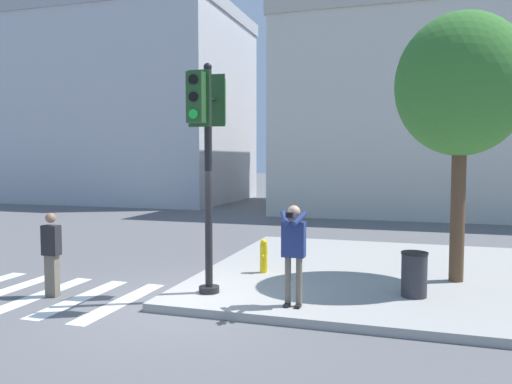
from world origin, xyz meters
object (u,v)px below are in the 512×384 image
Objects in this scene: traffic_signal_pole at (208,139)px; fire_hydrant at (264,256)px; person_photographer at (293,245)px; trash_bin at (414,274)px; pedestrian_distant at (52,252)px; street_tree at (461,86)px.

fire_hydrant is (0.54, 1.93, -2.58)m from traffic_signal_pole.
traffic_signal_pole is 2.47× the size of person_photographer.
trash_bin is at bearing 31.81° from person_photographer.
fire_hydrant is (-1.22, 2.31, -0.70)m from person_photographer.
street_tree reaches higher than pedestrian_distant.
street_tree reaches higher than trash_bin.
street_tree reaches higher than fire_hydrant.
trash_bin is (3.79, 0.87, -2.54)m from traffic_signal_pole.
person_photographer reaches higher than pedestrian_distant.
fire_hydrant is at bearing 117.72° from person_photographer.
trash_bin is (6.85, 1.55, -0.31)m from pedestrian_distant.
pedestrian_distant reaches higher than fire_hydrant.
traffic_signal_pole reaches higher than fire_hydrant.
fire_hydrant is 0.91× the size of trash_bin.
traffic_signal_pole is 3.27m from fire_hydrant.
person_photographer is at bearing 3.53° from pedestrian_distant.
traffic_signal_pole is 5.74× the size of fire_hydrant.
street_tree is 5.54m from fire_hydrant.
fire_hydrant is 3.41m from trash_bin.
traffic_signal_pole is 2.61m from person_photographer.
trash_bin is at bearing 12.98° from traffic_signal_pole.
pedestrian_distant is (-3.06, -0.68, -2.22)m from traffic_signal_pole.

